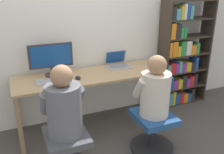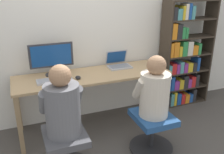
% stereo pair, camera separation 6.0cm
% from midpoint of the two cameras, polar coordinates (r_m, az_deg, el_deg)
% --- Properties ---
extents(ground_plane, '(14.00, 14.00, 0.00)m').
position_cam_midpoint_polar(ground_plane, '(3.25, -1.84, -13.58)').
color(ground_plane, '#4C4742').
extents(wall_back, '(10.00, 0.05, 2.60)m').
position_cam_midpoint_polar(wall_back, '(3.35, -6.02, 11.56)').
color(wall_back, white).
rests_on(wall_back, ground_plane).
extents(desk, '(1.96, 0.60, 0.75)m').
position_cam_midpoint_polar(desk, '(3.18, -3.80, -0.67)').
color(desk, tan).
rests_on(desk, ground_plane).
extents(desktop_monitor, '(0.53, 0.19, 0.40)m').
position_cam_midpoint_polar(desktop_monitor, '(3.13, -13.11, 4.21)').
color(desktop_monitor, '#333338').
rests_on(desktop_monitor, desk).
extents(laptop, '(0.31, 0.27, 0.21)m').
position_cam_midpoint_polar(laptop, '(3.41, 2.01, 3.11)').
color(laptop, '#B7B7BC').
rests_on(laptop, desk).
extents(keyboard, '(0.41, 0.16, 0.03)m').
position_cam_midpoint_polar(keyboard, '(2.99, -12.43, -0.73)').
color(keyboard, '#B2B2B7').
rests_on(keyboard, desk).
extents(computer_mouse_by_keyboard, '(0.06, 0.09, 0.03)m').
position_cam_midpoint_polar(computer_mouse_by_keyboard, '(3.02, -7.21, -0.10)').
color(computer_mouse_by_keyboard, black).
rests_on(computer_mouse_by_keyboard, desk).
extents(office_chair_left, '(0.51, 0.51, 0.46)m').
position_cam_midpoint_polar(office_chair_left, '(2.66, -9.81, -16.07)').
color(office_chair_left, '#262628').
rests_on(office_chair_left, ground_plane).
extents(office_chair_right, '(0.51, 0.51, 0.46)m').
position_cam_midpoint_polar(office_chair_right, '(2.96, 9.73, -11.86)').
color(office_chair_right, '#262628').
rests_on(office_chair_right, ground_plane).
extents(person_at_monitor, '(0.41, 0.35, 0.71)m').
position_cam_midpoint_polar(person_at_monitor, '(2.40, -10.58, -6.35)').
color(person_at_monitor, slate).
rests_on(person_at_monitor, office_chair_left).
extents(person_at_laptop, '(0.39, 0.34, 0.68)m').
position_cam_midpoint_polar(person_at_laptop, '(2.73, 10.31, -3.02)').
color(person_at_laptop, beige).
rests_on(person_at_laptop, office_chair_right).
extents(bookshelf, '(0.80, 0.27, 1.61)m').
position_cam_midpoint_polar(bookshelf, '(3.95, 16.25, 3.88)').
color(bookshelf, '#382D23').
rests_on(bookshelf, ground_plane).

